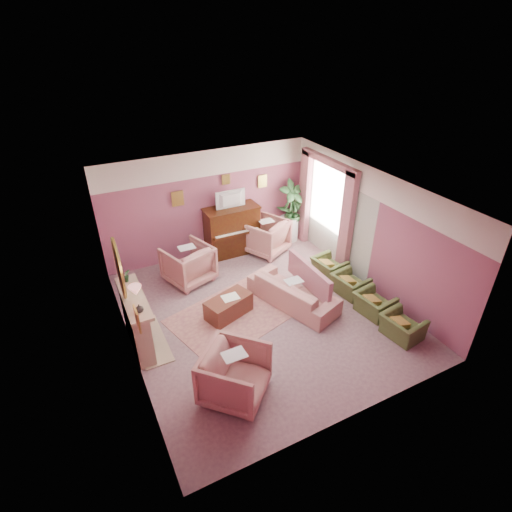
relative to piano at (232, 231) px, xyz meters
name	(u,v)px	position (x,y,z in m)	size (l,w,h in m)	color
floor	(262,312)	(-0.50, -2.68, -0.65)	(5.50, 6.00, 0.01)	gray
ceiling	(263,192)	(-0.50, -2.68, 2.15)	(5.50, 6.00, 0.01)	silver
wall_back	(208,204)	(-0.50, 0.32, 0.75)	(5.50, 0.02, 2.80)	#764160
wall_front	(359,354)	(-0.50, -5.68, 0.75)	(5.50, 0.02, 2.80)	#764160
wall_left	(122,294)	(-3.25, -2.68, 0.75)	(0.02, 6.00, 2.80)	#764160
wall_right	(369,229)	(2.25, -2.68, 0.75)	(0.02, 6.00, 2.80)	#764160
picture_rail_band	(206,164)	(-0.50, 0.31, 1.82)	(5.50, 0.01, 0.65)	white
stripe_panel	(333,220)	(2.23, -1.38, 0.42)	(0.01, 3.00, 2.15)	#B2B9AA
fireplace_surround	(137,323)	(-3.09, -2.48, -0.10)	(0.30, 1.40, 1.10)	tan
fireplace_inset	(143,327)	(-2.99, -2.48, -0.25)	(0.18, 0.72, 0.68)	black
fire_ember	(146,333)	(-2.95, -2.48, -0.43)	(0.06, 0.54, 0.10)	#E63500
mantel_shelf	(133,298)	(-3.06, -2.48, 0.47)	(0.40, 1.55, 0.07)	tan
hearth	(151,340)	(-2.89, -2.48, -0.64)	(0.55, 1.50, 0.02)	tan
mirror_frame	(119,269)	(-3.20, -2.48, 1.15)	(0.04, 0.72, 1.20)	gold
mirror_glass	(121,268)	(-3.17, -2.48, 1.15)	(0.01, 0.60, 1.06)	white
sconce_shade	(135,291)	(-3.12, -3.53, 1.33)	(0.20, 0.20, 0.16)	pink
piano	(232,231)	(0.00, 0.00, 0.00)	(1.40, 0.60, 1.30)	#36190A
piano_keyshelf	(237,234)	(0.00, -0.35, 0.07)	(1.30, 0.12, 0.06)	#36190A
piano_keys	(237,233)	(0.00, -0.35, 0.11)	(1.20, 0.08, 0.02)	white
piano_top	(231,208)	(0.00, 0.00, 0.66)	(1.45, 0.65, 0.04)	#36190A
television	(232,199)	(0.00, -0.05, 0.95)	(0.80, 0.12, 0.48)	black
print_back_left	(178,199)	(-1.30, 0.28, 1.07)	(0.30, 0.03, 0.38)	gold
print_back_right	(262,181)	(1.05, 0.28, 1.13)	(0.26, 0.03, 0.34)	gold
print_back_mid	(226,179)	(0.00, 0.28, 1.35)	(0.22, 0.03, 0.26)	gold
print_left_wall	(137,319)	(-3.21, -3.88, 1.07)	(0.03, 0.28, 0.36)	gold
window_blind	(328,194)	(2.20, -1.13, 1.05)	(0.03, 1.40, 1.80)	white
curtain_left	(347,224)	(2.12, -2.05, 0.65)	(0.16, 0.34, 2.60)	#A05D6B
curtain_right	(305,197)	(2.12, -0.21, 0.65)	(0.16, 0.34, 2.60)	#A05D6B
pelmet	(329,162)	(2.12, -1.13, 1.91)	(0.16, 2.20, 0.16)	#A05D6B
mantel_plant	(126,275)	(-3.05, -1.93, 0.64)	(0.16, 0.16, 0.28)	#244E26
mantel_vase	(139,308)	(-3.05, -2.98, 0.58)	(0.16, 0.16, 0.16)	white
area_rug	(233,316)	(-1.12, -2.51, -0.64)	(2.50, 1.80, 0.01)	#A96A64
coffee_table	(229,307)	(-1.17, -2.43, -0.43)	(1.00, 0.50, 0.45)	#56291D
table_paper	(230,297)	(-1.12, -2.43, -0.20)	(0.35, 0.28, 0.01)	white
sofa	(293,287)	(0.27, -2.69, -0.22)	(0.70, 2.10, 0.85)	tan
sofa_throw	(309,276)	(0.67, -2.69, -0.05)	(0.11, 1.59, 0.58)	#A05D6B
floral_armchair_left	(188,262)	(-1.50, -0.78, -0.13)	(1.00, 1.00, 1.04)	tan
floral_armchair_right	(266,235)	(0.83, -0.38, -0.13)	(1.00, 1.00, 1.04)	tan
floral_armchair_front	(235,373)	(-1.92, -4.45, -0.13)	(1.00, 1.00, 1.04)	tan
olive_chair_a	(403,324)	(1.64, -4.62, -0.32)	(0.53, 0.76, 0.66)	#48592B
olive_chair_b	(375,301)	(1.64, -3.80, -0.32)	(0.53, 0.76, 0.66)	#48592B
olive_chair_c	(350,282)	(1.64, -2.98, -0.32)	(0.53, 0.76, 0.66)	#48592B
olive_chair_d	(329,265)	(1.64, -2.16, -0.32)	(0.53, 0.76, 0.66)	#48592B
side_table	(289,228)	(1.75, -0.04, -0.30)	(0.52, 0.52, 0.70)	white
side_plant_big	(290,212)	(1.75, -0.04, 0.22)	(0.30, 0.30, 0.34)	#244E26
side_plant_small	(295,213)	(1.87, -0.14, 0.19)	(0.16, 0.16, 0.28)	#244E26
palm_pot	(290,234)	(1.80, -0.08, -0.48)	(0.34, 0.34, 0.34)	#9B492C
palm_plant	(292,206)	(1.80, -0.08, 0.41)	(0.76, 0.76, 1.44)	#244E26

